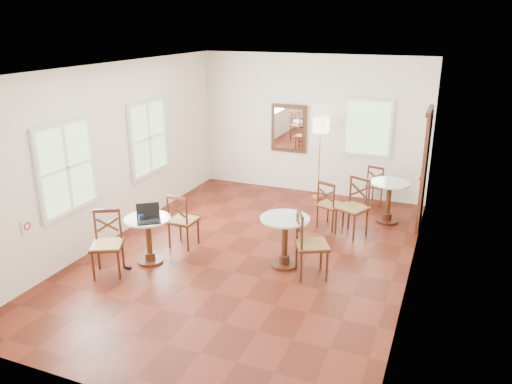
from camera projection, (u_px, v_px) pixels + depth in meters
ground at (249, 255)px, 8.24m from camera, size 7.00×7.00×0.00m
room_shell at (252, 139)px, 7.88m from camera, size 5.02×7.02×3.01m
cafe_table_near at (149, 235)px, 7.86m from camera, size 0.71×0.71×0.76m
cafe_table_mid at (285, 236)px, 7.74m from camera, size 0.76×0.76×0.81m
cafe_table_back at (389, 197)px, 9.45m from camera, size 0.75×0.75×0.79m
chair_near_a at (182, 220)px, 8.42m from camera, size 0.44×0.44×0.94m
chair_near_b at (107, 244)px, 7.50m from camera, size 0.61×0.61×0.98m
chair_mid_a at (330, 205)px, 9.19m from camera, size 0.54×0.54×0.91m
chair_mid_b at (310, 244)px, 7.43m from camera, size 0.64×0.64×1.02m
chair_back_a at (377, 185)px, 10.37m from camera, size 0.48×0.48×0.85m
chair_back_b at (353, 207)px, 8.89m from camera, size 0.63×0.63×1.04m
floor_lamp at (321, 130)px, 10.41m from camera, size 0.34×0.34×1.75m
laptop at (149, 217)px, 7.64m from camera, size 0.46×0.44×0.25m
mouse at (151, 213)px, 7.89m from camera, size 0.09×0.06×0.03m
navy_mug at (141, 218)px, 7.64m from camera, size 0.12×0.08×0.10m
water_glass at (146, 215)px, 7.73m from camera, size 0.06×0.06×0.11m
power_adapter at (128, 268)px, 7.78m from camera, size 0.09×0.05×0.04m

